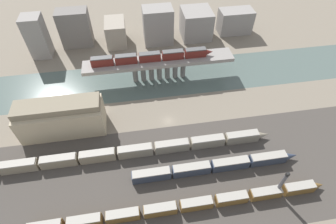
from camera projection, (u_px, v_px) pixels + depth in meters
ground_plane at (168, 121)px, 102.40m from camera, size 400.00×400.00×0.00m
railbed_yard at (180, 175)px, 86.43m from camera, size 280.00×42.00×0.01m
river_water at (160, 78)px, 119.56m from camera, size 320.00×25.05×0.01m
bridge at (159, 64)px, 113.46m from camera, size 64.69×8.57×10.40m
train_on_bridge at (152, 57)px, 110.20m from camera, size 51.80×2.82×3.80m
train_yard_near at (183, 206)px, 77.76m from camera, size 89.70×2.89×3.46m
train_yard_mid at (215, 166)px, 86.64m from camera, size 56.63×3.03×3.91m
train_yard_far at (121, 153)px, 90.01m from camera, size 106.16×3.03×4.08m
warehouse_building at (62, 118)px, 94.82m from camera, size 29.98×11.20×13.83m
signal_tower at (281, 184)px, 78.30m from camera, size 1.05×1.05×11.82m
city_block_far_left at (37, 37)px, 124.31m from camera, size 9.03×8.96×20.49m
city_block_left at (75, 28)px, 131.42m from camera, size 15.12×8.77×18.54m
city_block_center at (116, 32)px, 134.78m from camera, size 9.95×14.80×12.07m
city_block_right at (158, 26)px, 133.01m from camera, size 14.80×10.17×18.58m
city_block_far_right at (196, 24)px, 138.43m from camera, size 15.21×15.37×14.47m
city_block_tall at (235, 21)px, 141.93m from camera, size 17.67×9.70×12.56m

